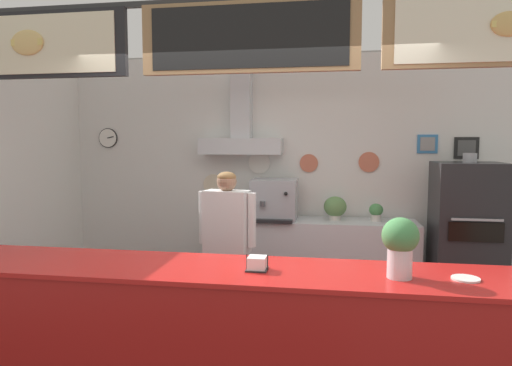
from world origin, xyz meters
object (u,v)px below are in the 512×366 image
(pizza_oven, at_px, (467,238))
(basil_vase, at_px, (400,245))
(potted_rosemary, at_px, (335,207))
(condiment_plate, at_px, (466,279))
(potted_oregano, at_px, (376,212))
(shop_worker, at_px, (227,249))
(potted_thyme, at_px, (232,205))
(espresso_machine, at_px, (274,200))
(napkin_holder, at_px, (257,264))

(pizza_oven, height_order, basil_vase, pizza_oven)
(potted_rosemary, relative_size, condiment_plate, 1.71)
(potted_oregano, bearing_deg, condiment_plate, -83.79)
(potted_oregano, bearing_deg, shop_worker, -139.07)
(shop_worker, xyz_separation_m, basil_vase, (1.39, -1.38, 0.40))
(shop_worker, bearing_deg, potted_oregano, -130.15)
(potted_oregano, height_order, potted_thyme, potted_thyme)
(potted_thyme, height_order, basil_vase, basil_vase)
(pizza_oven, bearing_deg, espresso_machine, 174.01)
(shop_worker, height_order, basil_vase, shop_worker)
(napkin_holder, bearing_deg, basil_vase, -1.44)
(potted_thyme, relative_size, condiment_plate, 1.68)
(condiment_plate, bearing_deg, potted_oregano, 96.21)
(potted_oregano, bearing_deg, potted_rosemary, -179.39)
(pizza_oven, relative_size, potted_thyme, 6.29)
(basil_vase, bearing_deg, espresso_machine, 112.74)
(potted_thyme, bearing_deg, condiment_plate, -52.46)
(potted_oregano, xyz_separation_m, potted_thyme, (-1.72, -0.03, 0.05))
(pizza_oven, bearing_deg, shop_worker, -157.43)
(potted_oregano, xyz_separation_m, basil_vase, (-0.10, -2.68, 0.20))
(pizza_oven, xyz_separation_m, napkin_holder, (-1.91, -2.37, 0.26))
(basil_vase, bearing_deg, potted_oregano, 87.89)
(potted_rosemary, height_order, basil_vase, basil_vase)
(shop_worker, distance_m, espresso_machine, 1.31)
(espresso_machine, xyz_separation_m, potted_rosemary, (0.72, 0.06, -0.08))
(potted_thyme, height_order, napkin_holder, potted_thyme)
(espresso_machine, distance_m, basil_vase, 2.84)
(potted_thyme, distance_m, condiment_plate, 3.30)
(espresso_machine, relative_size, napkin_holder, 3.74)
(potted_oregano, distance_m, basil_vase, 2.69)
(potted_oregano, bearing_deg, espresso_machine, -177.01)
(potted_thyme, xyz_separation_m, basil_vase, (1.63, -2.65, 0.15))
(potted_oregano, xyz_separation_m, condiment_plate, (0.29, -2.65, 0.01))
(condiment_plate, xyz_separation_m, basil_vase, (-0.39, -0.03, 0.19))
(napkin_holder, bearing_deg, potted_oregano, 69.81)
(potted_rosemary, relative_size, potted_thyme, 1.02)
(potted_thyme, relative_size, napkin_holder, 1.94)
(shop_worker, distance_m, potted_rosemary, 1.66)
(shop_worker, distance_m, potted_oregano, 1.99)
(potted_oregano, distance_m, condiment_plate, 2.67)
(pizza_oven, relative_size, potted_rosemary, 6.17)
(potted_oregano, relative_size, napkin_holder, 1.45)
(espresso_machine, height_order, basil_vase, espresso_machine)
(potted_thyme, bearing_deg, pizza_oven, -5.45)
(shop_worker, height_order, potted_thyme, shop_worker)
(shop_worker, xyz_separation_m, napkin_holder, (0.52, -1.36, 0.24))
(pizza_oven, relative_size, condiment_plate, 10.55)
(condiment_plate, distance_m, napkin_holder, 1.27)
(shop_worker, relative_size, basil_vase, 4.29)
(basil_vase, relative_size, napkin_holder, 2.58)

